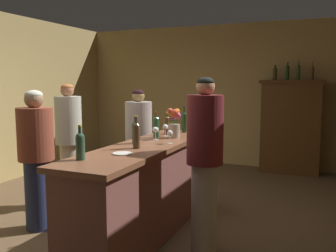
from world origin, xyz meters
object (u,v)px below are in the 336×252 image
object	(u,v)px
wine_glass_rear	(156,130)
display_bottle_center	(298,72)
wine_bottle_syrah	(136,131)
display_bottle_midright	(312,72)
bartender	(205,157)
wine_bottle_merlot	(167,124)
wine_glass_front	(170,134)
wine_glass_mid	(165,128)
display_cabinet	(291,125)
wine_bottle_riesling	(184,121)
patron_in_grey	(69,139)
wine_bottle_malbec	(156,126)
display_bottle_midleft	(287,72)
patron_in_navy	(36,155)
flower_arrangement	(174,123)
cheese_plate	(122,153)
bar_counter	(145,190)
patron_redhead	(139,140)
wine_bottle_rose	(80,145)
wine_bottle_pinot	(136,134)

from	to	relation	value
wine_glass_rear	display_bottle_center	bearing A→B (deg)	67.52
wine_bottle_syrah	display_bottle_midright	bearing A→B (deg)	64.59
display_bottle_center	wine_bottle_syrah	bearing A→B (deg)	-112.21
bartender	wine_bottle_merlot	bearing A→B (deg)	-57.56
wine_glass_front	wine_glass_mid	xyz separation A→B (m)	(-0.26, 0.47, -0.00)
wine_glass_front	display_cabinet	bearing A→B (deg)	73.74
wine_bottle_riesling	patron_in_grey	bearing A→B (deg)	-159.94
wine_bottle_syrah	wine_bottle_malbec	bearing A→B (deg)	88.09
wine_bottle_syrah	display_bottle_midleft	distance (m)	3.70
wine_bottle_malbec	patron_in_navy	bearing A→B (deg)	-141.35
bartender	wine_bottle_riesling	bearing A→B (deg)	-69.91
wine_bottle_malbec	display_bottle_midright	distance (m)	3.42
wine_glass_rear	patron_in_navy	world-z (taller)	patron_in_navy
flower_arrangement	display_bottle_midright	xyz separation A→B (m)	(1.40, 2.90, 0.64)
cheese_plate	display_bottle_midleft	xyz separation A→B (m)	(1.05, 4.00, 0.83)
bar_counter	patron_redhead	bearing A→B (deg)	120.39
display_cabinet	wine_glass_rear	size ratio (longest dim) A/B	11.08
bar_counter	flower_arrangement	distance (m)	0.90
wine_glass_mid	display_bottle_center	xyz separation A→B (m)	(1.31, 2.83, 0.73)
patron_in_grey	patron_in_navy	size ratio (longest dim) A/B	1.04
flower_arrangement	patron_in_grey	size ratio (longest dim) A/B	0.22
display_cabinet	wine_glass_front	distance (m)	3.44
display_bottle_midright	wine_bottle_syrah	bearing A→B (deg)	-115.41
wine_bottle_syrah	patron_in_navy	size ratio (longest dim) A/B	0.19
bar_counter	wine_bottle_rose	world-z (taller)	wine_bottle_rose
wine_glass_front	bartender	xyz separation A→B (m)	(0.47, -0.26, -0.16)
flower_arrangement	bartender	xyz separation A→B (m)	(0.59, -0.66, -0.24)
display_cabinet	display_bottle_midleft	xyz separation A→B (m)	(-0.09, 0.00, 0.95)
wine_bottle_merlot	wine_glass_front	xyz separation A→B (m)	(0.30, -0.61, -0.03)
wine_glass_rear	display_bottle_midleft	size ratio (longest dim) A/B	0.45
display_cabinet	patron_in_navy	distance (m)	4.47
wine_bottle_merlot	display_cabinet	bearing A→B (deg)	64.87
display_cabinet	wine_glass_mid	xyz separation A→B (m)	(-1.22, -2.83, 0.22)
display_bottle_center	patron_in_navy	xyz separation A→B (m)	(-2.45, -3.79, -0.97)
display_bottle_midleft	display_bottle_center	bearing A→B (deg)	0.00
bar_counter	wine_bottle_pinot	size ratio (longest dim) A/B	7.39
flower_arrangement	bartender	world-z (taller)	bartender
wine_bottle_merlot	patron_in_grey	size ratio (longest dim) A/B	0.18
wine_bottle_pinot	wine_glass_rear	world-z (taller)	wine_bottle_pinot
flower_arrangement	bartender	distance (m)	0.91
wine_glass_front	wine_bottle_malbec	bearing A→B (deg)	132.64
bar_counter	wine_bottle_pinot	xyz separation A→B (m)	(0.01, -0.19, 0.63)
display_bottle_midleft	display_bottle_midright	bearing A→B (deg)	0.00
bar_counter	wine_bottle_merlot	bearing A→B (deg)	96.43
wine_bottle_syrah	bartender	distance (m)	0.85
wine_bottle_syrah	flower_arrangement	size ratio (longest dim) A/B	0.82
wine_bottle_merlot	patron_redhead	xyz separation A→B (m)	(-0.59, 0.36, -0.29)
bar_counter	cheese_plate	distance (m)	0.71
wine_bottle_malbec	wine_bottle_syrah	distance (m)	0.49
display_bottle_midleft	wine_bottle_malbec	bearing A→B (deg)	-112.22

